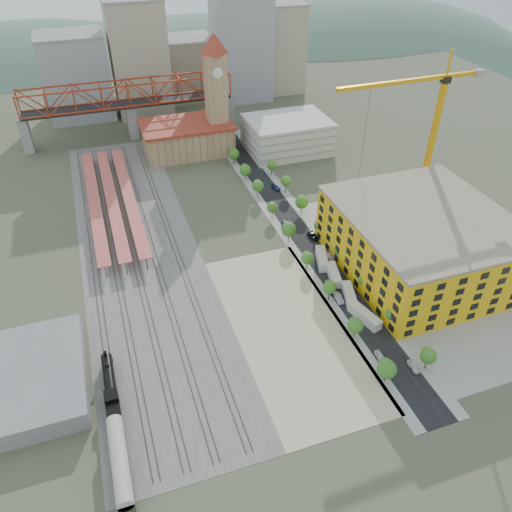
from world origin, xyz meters
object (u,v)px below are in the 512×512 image
object	(u,v)px
coach	(120,463)
car_0	(380,357)
tower_crane	(428,118)
site_trailer_b	(349,295)
site_trailer_d	(322,259)
clock_tower	(216,84)
construction_building	(421,241)
locomotive	(111,389)
site_trailer_a	(365,316)
site_trailer_c	(334,275)

from	to	relation	value
coach	car_0	world-z (taller)	coach
tower_crane	site_trailer_b	world-z (taller)	tower_crane
site_trailer_d	car_0	distance (m)	40.18
clock_tower	construction_building	distance (m)	107.36
tower_crane	site_trailer_d	size ratio (longest dim) A/B	5.19
locomotive	coach	bearing A→B (deg)	-90.00
clock_tower	coach	bearing A→B (deg)	-112.78
clock_tower	site_trailer_a	xyz separation A→B (m)	(8.00, -115.45, -27.29)
construction_building	locomotive	size ratio (longest dim) A/B	2.21
locomotive	coach	xyz separation A→B (m)	(0.00, -19.56, 1.05)
locomotive	coach	distance (m)	19.58
locomotive	tower_crane	world-z (taller)	tower_crane
tower_crane	site_trailer_c	size ratio (longest dim) A/B	5.47
construction_building	locomotive	distance (m)	94.14
clock_tower	construction_building	bearing A→B (deg)	-71.22
site_trailer_b	coach	bearing A→B (deg)	-138.56
site_trailer_a	car_0	world-z (taller)	site_trailer_a
construction_building	site_trailer_a	bearing A→B (deg)	-149.28
car_0	site_trailer_c	bearing A→B (deg)	88.41
construction_building	coach	bearing A→B (deg)	-157.49
tower_crane	site_trailer_b	bearing A→B (deg)	-139.65
construction_building	locomotive	world-z (taller)	construction_building
locomotive	site_trailer_c	bearing A→B (deg)	18.14
site_trailer_c	car_0	bearing A→B (deg)	-81.98
site_trailer_c	car_0	distance (m)	31.94
coach	site_trailer_c	bearing A→B (deg)	31.96
site_trailer_b	site_trailer_d	distance (m)	17.97
car_0	coach	bearing A→B (deg)	-167.73
tower_crane	site_trailer_c	distance (m)	60.04
site_trailer_b	locomotive	bearing A→B (deg)	-153.82
site_trailer_a	site_trailer_b	size ratio (longest dim) A/B	1.04
site_trailer_a	car_0	size ratio (longest dim) A/B	2.50
site_trailer_d	site_trailer_a	bearing A→B (deg)	-72.70
car_0	construction_building	bearing A→B (deg)	48.53
locomotive	car_0	distance (m)	63.83
site_trailer_b	site_trailer_a	bearing A→B (deg)	-74.05
site_trailer_b	site_trailer_d	size ratio (longest dim) A/B	0.95
coach	site_trailer_c	xyz separation A→B (m)	(66.00, 41.18, -1.83)
locomotive	site_trailer_a	world-z (taller)	locomotive
car_0	site_trailer_d	bearing A→B (deg)	89.51
construction_building	site_trailer_a	distance (m)	31.28
construction_building	site_trailer_a	world-z (taller)	construction_building
locomotive	site_trailer_b	distance (m)	67.07
clock_tower	locomotive	world-z (taller)	clock_tower
locomotive	tower_crane	xyz separation A→B (m)	(109.07, 48.50, 31.27)
construction_building	car_0	size ratio (longest dim) A/B	12.26
tower_crane	car_0	size ratio (longest dim) A/B	13.12
coach	site_trailer_a	size ratio (longest dim) A/B	1.85
site_trailer_a	site_trailer_b	distance (m)	8.80
clock_tower	coach	distance (m)	151.96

